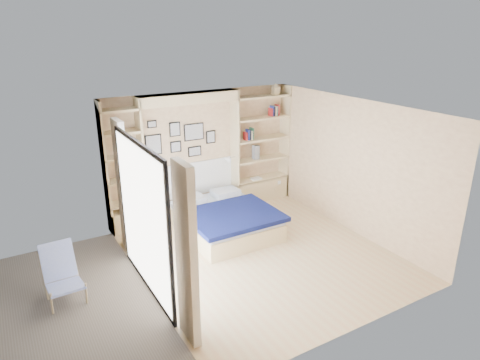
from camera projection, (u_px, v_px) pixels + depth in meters
ground at (260, 254)px, 7.33m from camera, size 4.50×4.50×0.00m
room_shell at (199, 173)px, 8.01m from camera, size 4.50×4.50×4.50m
bed at (224, 218)px, 8.06m from camera, size 1.63×2.17×1.07m
photo_gallery at (180, 138)px, 8.37m from camera, size 1.48×0.02×0.82m
reading_lamps at (193, 165)px, 8.43m from camera, size 1.92×0.12×0.15m
shelf_decor at (250, 127)px, 8.94m from camera, size 3.48×0.23×2.03m
deck at (30, 323)px, 5.61m from camera, size 3.20×4.00×0.05m
deck_chair at (62, 274)px, 6.03m from camera, size 0.50×0.81×0.80m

